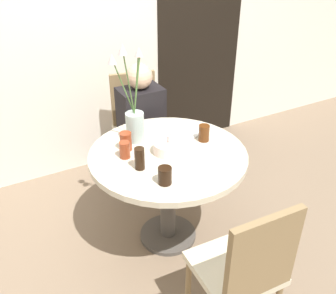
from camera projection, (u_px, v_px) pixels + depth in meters
ground_plane at (168, 236)px, 2.76m from camera, size 16.00×16.00×0.00m
wall_back at (95, 22)px, 3.04m from camera, size 8.00×0.05×2.60m
doorway_panel at (200, 41)px, 3.57m from camera, size 0.90×0.01×2.05m
dining_table at (168, 169)px, 2.46m from camera, size 1.02×1.02×0.72m
chair_right_flank at (137, 121)px, 3.20m from camera, size 0.47×0.47×0.93m
chair_left_flank at (245, 268)px, 1.83m from camera, size 0.42×0.42×0.93m
birthday_cake at (168, 147)px, 2.38m from camera, size 0.19×0.19×0.12m
flower_vase at (133, 116)px, 2.43m from camera, size 0.24×0.18×0.69m
side_plate at (185, 133)px, 2.61m from camera, size 0.20×0.20×0.01m
drink_glass_0 at (204, 133)px, 2.50m from camera, size 0.07×0.07×0.11m
drink_glass_1 at (140, 159)px, 2.20m from camera, size 0.06×0.06×0.14m
drink_glass_2 at (125, 150)px, 2.32m from camera, size 0.07×0.07×0.11m
drink_glass_3 at (165, 176)px, 2.08m from camera, size 0.08×0.08×0.10m
drink_glass_4 at (126, 141)px, 2.40m from camera, size 0.08×0.08×0.12m
person_boy at (142, 132)px, 3.07m from camera, size 0.34×0.24×1.09m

